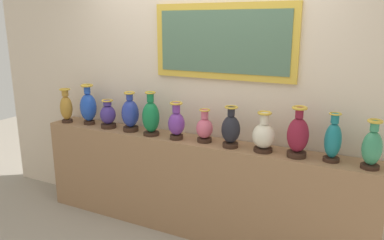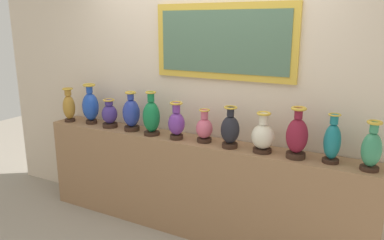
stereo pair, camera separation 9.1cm
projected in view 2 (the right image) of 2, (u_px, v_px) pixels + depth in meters
The scene contains 15 objects.
ground_plane at pixel (192, 230), 3.73m from camera, with size 11.26×11.26×0.00m, color gray.
display_shelf at pixel (192, 186), 3.62m from camera, with size 3.29×0.34×0.94m, color #99704C.
back_wall at pixel (204, 78), 3.56m from camera, with size 5.26×0.14×2.97m.
vase_ochre at pixel (69, 106), 4.11m from camera, with size 0.13×0.13×0.37m.
vase_sapphire at pixel (90, 106), 4.02m from camera, with size 0.17×0.17×0.43m.
vase_indigo at pixel (110, 115), 3.89m from camera, with size 0.16×0.16×0.29m.
vase_cobalt at pixel (131, 114), 3.75m from camera, with size 0.17×0.17×0.40m.
vase_emerald at pixel (151, 117), 3.60m from camera, with size 0.17×0.17×0.42m.
vase_violet at pixel (176, 123), 3.48m from camera, with size 0.16×0.16×0.35m.
vase_rose at pixel (204, 129), 3.40m from camera, with size 0.15×0.15×0.30m.
vase_onyx at pixel (230, 130), 3.23m from camera, with size 0.16×0.16×0.36m.
vase_ivory at pixel (263, 136), 3.12m from camera, with size 0.19×0.19×0.34m.
vase_burgundy at pixel (297, 136), 2.97m from camera, with size 0.17×0.17×0.42m.
vase_teal at pixel (332, 142), 2.88m from camera, with size 0.13×0.13×0.39m.
vase_jade at pixel (372, 149), 2.72m from camera, with size 0.14×0.14×0.37m.
Camera 2 is at (1.60, -2.94, 1.98)m, focal length 35.21 mm.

